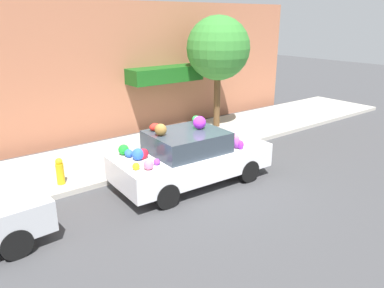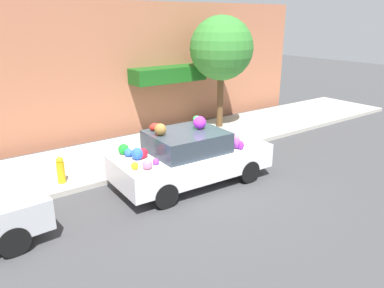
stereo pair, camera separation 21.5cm
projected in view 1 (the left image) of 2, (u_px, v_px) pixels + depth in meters
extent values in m
plane|color=#424244|center=(189.00, 181.00, 10.08)|extent=(60.00, 60.00, 0.00)
cube|color=#B2ADA3|center=(139.00, 152.00, 12.08)|extent=(24.00, 3.20, 0.14)
cube|color=#B26B4C|center=(104.00, 72.00, 13.03)|extent=(18.00, 0.30, 4.74)
cube|color=#195919|center=(165.00, 74.00, 13.90)|extent=(2.92, 0.90, 0.55)
cylinder|color=brown|center=(217.00, 99.00, 14.36)|extent=(0.24, 0.24, 2.15)
sphere|color=#388433|center=(218.00, 48.00, 13.75)|extent=(2.35, 2.35, 2.35)
cylinder|color=gold|center=(60.00, 174.00, 9.51)|extent=(0.20, 0.20, 0.55)
sphere|color=gold|center=(59.00, 162.00, 9.40)|extent=(0.18, 0.18, 0.18)
cube|color=silver|center=(192.00, 161.00, 9.80)|extent=(4.19, 1.95, 0.63)
cube|color=#333D47|center=(187.00, 141.00, 9.52)|extent=(1.92, 1.64, 0.51)
cylinder|color=black|center=(211.00, 154.00, 11.22)|extent=(0.62, 0.21, 0.61)
cylinder|color=black|center=(249.00, 171.00, 9.96)|extent=(0.62, 0.21, 0.61)
cylinder|color=black|center=(135.00, 173.00, 9.83)|extent=(0.62, 0.21, 0.61)
cylinder|color=black|center=(167.00, 196.00, 8.57)|extent=(0.62, 0.21, 0.61)
sphere|color=pink|center=(149.00, 165.00, 8.39)|extent=(0.28, 0.28, 0.23)
sphere|color=olive|center=(161.00, 130.00, 9.09)|extent=(0.42, 0.42, 0.30)
ellipsoid|color=purple|center=(241.00, 145.00, 9.70)|extent=(0.22, 0.21, 0.23)
sphere|color=yellow|center=(136.00, 166.00, 8.39)|extent=(0.22, 0.22, 0.17)
ellipsoid|color=red|center=(143.00, 154.00, 9.01)|extent=(0.35, 0.21, 0.26)
sphere|color=purple|center=(157.00, 162.00, 8.67)|extent=(0.21, 0.21, 0.15)
ellipsoid|color=brown|center=(231.00, 136.00, 10.48)|extent=(0.28, 0.25, 0.19)
ellipsoid|color=green|center=(196.00, 119.00, 10.20)|extent=(0.25, 0.28, 0.20)
sphere|color=purple|center=(199.00, 123.00, 9.64)|extent=(0.45, 0.45, 0.33)
sphere|color=red|center=(226.00, 138.00, 10.19)|extent=(0.32, 0.32, 0.26)
sphere|color=green|center=(124.00, 150.00, 9.30)|extent=(0.28, 0.28, 0.26)
ellipsoid|color=blue|center=(129.00, 153.00, 9.16)|extent=(0.28, 0.31, 0.19)
sphere|color=purple|center=(237.00, 143.00, 9.78)|extent=(0.34, 0.34, 0.25)
ellipsoid|color=pink|center=(232.00, 139.00, 10.01)|extent=(0.46, 0.47, 0.34)
ellipsoid|color=red|center=(155.00, 127.00, 9.50)|extent=(0.34, 0.28, 0.19)
sphere|color=blue|center=(138.00, 154.00, 8.95)|extent=(0.36, 0.36, 0.29)
cylinder|color=black|center=(16.00, 243.00, 6.79)|extent=(0.60, 0.21, 0.59)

